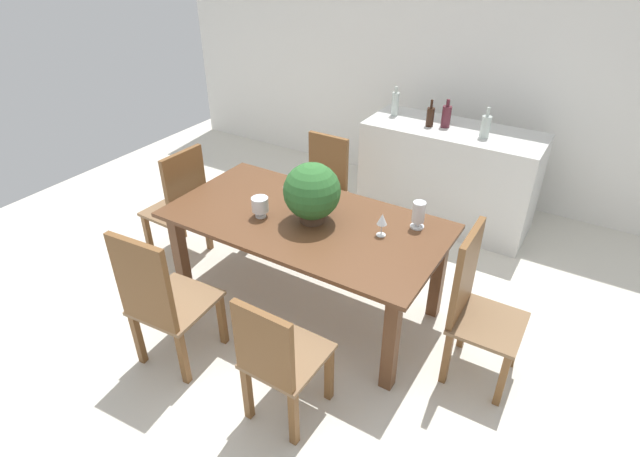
% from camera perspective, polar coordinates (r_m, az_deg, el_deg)
% --- Properties ---
extents(ground_plane, '(7.04, 7.04, 0.00)m').
position_cam_1_polar(ground_plane, '(3.91, -2.22, -9.14)').
color(ground_plane, silver).
extents(back_wall, '(6.40, 0.10, 2.60)m').
position_cam_1_polar(back_wall, '(5.45, 13.51, 17.63)').
color(back_wall, white).
rests_on(back_wall, ground).
extents(dining_table, '(1.97, 1.02, 0.76)m').
position_cam_1_polar(dining_table, '(3.58, -1.66, -0.41)').
color(dining_table, brown).
rests_on(dining_table, ground).
extents(chair_near_left, '(0.49, 0.51, 1.04)m').
position_cam_1_polar(chair_near_left, '(3.29, -17.68, -7.53)').
color(chair_near_left, brown).
rests_on(chair_near_left, ground).
extents(chair_far_left, '(0.43, 0.41, 0.94)m').
position_cam_1_polar(chair_far_left, '(4.56, 0.33, 5.20)').
color(chair_far_left, brown).
rests_on(chair_far_left, ground).
extents(chair_foot_end, '(0.43, 0.45, 1.04)m').
position_cam_1_polar(chair_foot_end, '(3.25, 17.16, -7.93)').
color(chair_foot_end, brown).
rests_on(chair_foot_end, ground).
extents(chair_head_end, '(0.43, 0.46, 1.01)m').
position_cam_1_polar(chair_head_end, '(4.35, -15.51, 2.99)').
color(chair_head_end, brown).
rests_on(chair_head_end, ground).
extents(chair_near_right, '(0.41, 0.45, 0.91)m').
position_cam_1_polar(chair_near_right, '(2.86, -4.87, -14.45)').
color(chair_near_right, brown).
rests_on(chair_near_right, ground).
extents(flower_centerpiece, '(0.39, 0.39, 0.43)m').
position_cam_1_polar(flower_centerpiece, '(3.39, -0.92, 4.15)').
color(flower_centerpiece, '#4C3828').
rests_on(flower_centerpiece, dining_table).
extents(crystal_vase_left, '(0.10, 0.10, 0.19)m').
position_cam_1_polar(crystal_vase_left, '(3.43, 11.12, 1.69)').
color(crystal_vase_left, silver).
rests_on(crystal_vase_left, dining_table).
extents(crystal_vase_center_near, '(0.12, 0.12, 0.15)m').
position_cam_1_polar(crystal_vase_center_near, '(3.53, -6.82, 2.66)').
color(crystal_vase_center_near, silver).
rests_on(crystal_vase_center_near, dining_table).
extents(wine_glass, '(0.07, 0.07, 0.16)m').
position_cam_1_polar(wine_glass, '(3.30, 7.06, 0.95)').
color(wine_glass, silver).
rests_on(wine_glass, dining_table).
extents(kitchen_counter, '(1.59, 0.65, 0.94)m').
position_cam_1_polar(kitchen_counter, '(4.95, 14.30, 5.81)').
color(kitchen_counter, silver).
rests_on(kitchen_counter, ground).
extents(wine_bottle_tall, '(0.08, 0.08, 0.25)m').
position_cam_1_polar(wine_bottle_tall, '(4.75, 14.14, 12.27)').
color(wine_bottle_tall, '#511E28').
rests_on(wine_bottle_tall, kitchen_counter).
extents(wine_bottle_green, '(0.07, 0.07, 0.24)m').
position_cam_1_polar(wine_bottle_green, '(4.75, 12.40, 12.31)').
color(wine_bottle_green, black).
rests_on(wine_bottle_green, kitchen_counter).
extents(wine_bottle_clear, '(0.08, 0.08, 0.27)m').
position_cam_1_polar(wine_bottle_clear, '(4.60, 18.27, 10.95)').
color(wine_bottle_clear, '#B2BFB7').
rests_on(wine_bottle_clear, kitchen_counter).
extents(wine_bottle_amber, '(0.07, 0.07, 0.28)m').
position_cam_1_polar(wine_bottle_amber, '(4.96, 8.54, 13.86)').
color(wine_bottle_amber, '#B2BFB7').
rests_on(wine_bottle_amber, kitchen_counter).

